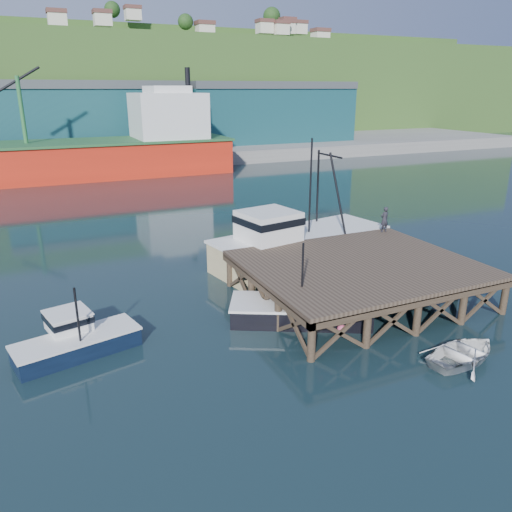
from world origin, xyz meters
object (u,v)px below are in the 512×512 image
trawler (298,239)px  dockworker (385,219)px  boat_navy (75,338)px  boat_black (301,304)px  dinghy (464,353)px

trawler → dockworker: bearing=-32.4°
boat_navy → boat_black: bearing=-19.3°
boat_navy → trawler: bearing=9.9°
boat_black → dinghy: bearing=-29.4°
boat_black → boat_navy: bearing=-158.4°
dinghy → trawler: bearing=-8.0°
boat_navy → dockworker: dockworker is taller
boat_navy → dinghy: bearing=-40.5°
boat_black → dinghy: 7.82m
boat_navy → boat_black: boat_black is taller
dinghy → dockworker: 13.02m
boat_black → trawler: trawler is taller
boat_black → dockworker: 10.74m
dockworker → boat_black: bearing=25.0°
dinghy → dockworker: (4.84, 11.81, 2.57)m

